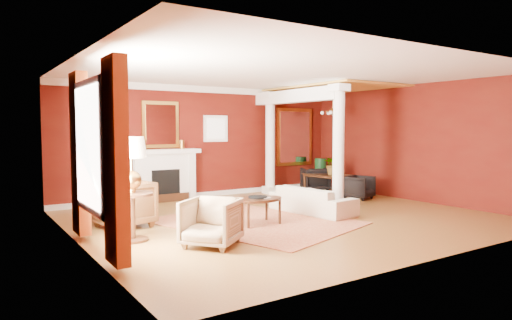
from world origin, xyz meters
TOP-DOWN VIEW (x-y plane):
  - ground at (0.00, 0.00)m, footprint 8.00×8.00m
  - room_shell at (0.00, 0.00)m, footprint 8.04×7.04m
  - fireplace at (-1.30, 3.32)m, footprint 1.85×0.42m
  - overmantel_mirror at (-1.30, 3.45)m, footprint 0.95×0.07m
  - flank_window_left at (-2.85, 3.46)m, footprint 0.70×0.07m
  - flank_window_right at (0.25, 3.46)m, footprint 0.70×0.07m
  - left_window at (-3.89, -0.60)m, footprint 0.21×2.55m
  - column_front at (1.70, 0.30)m, footprint 0.36×0.36m
  - column_back at (1.70, 3.00)m, footprint 0.36×0.36m
  - header_beam at (1.70, 1.90)m, footprint 0.30×3.20m
  - amber_ceiling at (2.85, 1.75)m, footprint 2.30×3.40m
  - dining_mirror at (2.90, 3.45)m, footprint 1.30×0.07m
  - chandelier at (2.90, 1.80)m, footprint 0.60×0.62m
  - crown_trim at (0.00, 3.46)m, footprint 8.00×0.08m
  - base_trim at (0.00, 3.46)m, footprint 8.00×0.08m
  - rug at (-0.79, -0.04)m, footprint 3.66×4.25m
  - sofa at (0.76, 0.09)m, footprint 0.80×1.98m
  - armchair_leopard at (-3.04, 0.92)m, footprint 1.00×1.05m
  - armchair_stripe at (-2.32, -1.16)m, footprint 1.07×1.08m
  - coffee_table at (-0.86, -0.25)m, footprint 1.00×1.00m
  - coffee_book at (-0.84, -0.31)m, footprint 0.17×0.02m
  - side_table at (-3.22, -0.17)m, footprint 0.67×0.67m
  - dining_table at (3.06, 1.95)m, footprint 0.70×1.58m
  - dining_chair_near at (3.04, 0.93)m, footprint 0.80×0.77m
  - dining_chair_far at (3.08, 2.71)m, footprint 0.93×0.91m
  - green_urn at (3.50, 2.95)m, footprint 0.39×0.39m
  - potted_plant at (3.01, 1.88)m, footprint 0.63×0.68m

SIDE VIEW (x-z plane):
  - ground at x=0.00m, z-range 0.00..0.00m
  - rug at x=-0.79m, z-range 0.00..0.01m
  - base_trim at x=0.00m, z-range 0.00..0.12m
  - dining_chair_near at x=3.04m, z-range 0.00..0.66m
  - green_urn at x=3.50m, z-range -0.10..0.83m
  - dining_chair_far at x=3.08m, z-range 0.00..0.74m
  - sofa at x=0.76m, z-range 0.00..0.75m
  - armchair_stripe at x=-2.32m, z-range 0.00..0.81m
  - dining_table at x=3.06m, z-range 0.00..0.86m
  - coffee_table at x=-0.86m, z-range 0.21..0.71m
  - armchair_leopard at x=-3.04m, z-range 0.00..0.94m
  - coffee_book at x=-0.84m, z-range 0.50..0.73m
  - fireplace at x=-1.30m, z-range 0.00..1.29m
  - potted_plant at x=3.01m, z-range 0.86..1.32m
  - side_table at x=-3.22m, z-range 0.31..1.99m
  - left_window at x=-3.89m, z-range 0.12..2.72m
  - column_front at x=1.70m, z-range 0.03..2.83m
  - column_back at x=1.70m, z-range 0.03..2.83m
  - dining_mirror at x=2.90m, z-range 0.70..2.40m
  - flank_window_left at x=-2.85m, z-range 1.45..2.15m
  - flank_window_right at x=0.25m, z-range 1.45..2.15m
  - overmantel_mirror at x=-1.30m, z-range 1.33..2.47m
  - room_shell at x=0.00m, z-range 0.56..3.48m
  - chandelier at x=2.90m, z-range 1.87..2.62m
  - header_beam at x=1.70m, z-range 2.46..2.78m
  - crown_trim at x=0.00m, z-range 2.74..2.90m
  - amber_ceiling at x=2.85m, z-range 2.85..2.89m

